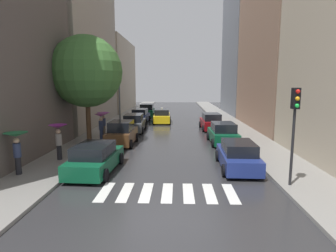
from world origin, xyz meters
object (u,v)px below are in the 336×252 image
(pedestrian_foreground, at_px, (104,118))
(traffic_light_right_corner, at_px, (295,115))
(parked_car_left_nearest, at_px, (95,159))
(parked_car_left_third, at_px, (134,123))
(parked_car_left_fourth, at_px, (140,116))
(parked_car_right_second, at_px, (223,134))
(pedestrian_by_kerb, at_px, (17,143))
(pedestrian_near_tree, at_px, (58,134))
(parked_car_left_second, at_px, (122,134))
(parked_car_right_nearest, at_px, (238,156))
(taxi_midroad, at_px, (162,116))
(parked_car_left_fifth, at_px, (147,111))
(parked_car_right_third, at_px, (211,122))
(pedestrian_far_side, at_px, (101,122))
(lamp_post_left, at_px, (119,89))
(street_tree_left, at_px, (86,72))

(pedestrian_foreground, height_order, traffic_light_right_corner, traffic_light_right_corner)
(parked_car_left_nearest, bearing_deg, parked_car_left_third, 2.29)
(parked_car_left_fourth, xyz_separation_m, parked_car_right_second, (7.91, -11.48, -0.00))
(parked_car_left_fourth, distance_m, pedestrian_by_kerb, 20.00)
(pedestrian_near_tree, distance_m, pedestrian_by_kerb, 2.88)
(parked_car_left_third, bearing_deg, parked_car_left_fourth, 0.11)
(traffic_light_right_corner, bearing_deg, parked_car_right_second, 99.23)
(parked_car_left_second, distance_m, pedestrian_foreground, 3.98)
(parked_car_left_third, distance_m, pedestrian_foreground, 3.71)
(parked_car_right_nearest, height_order, taxi_midroad, taxi_midroad)
(parked_car_left_third, bearing_deg, parked_car_right_second, -127.00)
(parked_car_left_nearest, bearing_deg, pedestrian_foreground, 14.90)
(parked_car_left_second, relative_size, parked_car_left_fifth, 0.91)
(traffic_light_right_corner, bearing_deg, parked_car_right_third, 95.86)
(parked_car_left_fifth, bearing_deg, taxi_midroad, -159.49)
(parked_car_left_nearest, bearing_deg, pedestrian_far_side, 15.45)
(traffic_light_right_corner, bearing_deg, parked_car_left_fifth, 109.20)
(parked_car_left_fourth, xyz_separation_m, parked_car_left_fifth, (0.16, 5.84, 0.06))
(parked_car_left_second, bearing_deg, parked_car_left_third, 0.83)
(parked_car_left_fourth, distance_m, taxi_midroad, 2.58)
(taxi_midroad, height_order, lamp_post_left, lamp_post_left)
(street_tree_left, height_order, traffic_light_right_corner, street_tree_left)
(taxi_midroad, height_order, pedestrian_near_tree, pedestrian_near_tree)
(parked_car_left_fifth, relative_size, taxi_midroad, 1.01)
(parked_car_right_third, xyz_separation_m, taxi_midroad, (-5.21, 4.79, -0.02))
(street_tree_left, xyz_separation_m, lamp_post_left, (0.78, 7.88, -1.39))
(pedestrian_far_side, xyz_separation_m, street_tree_left, (-0.80, -0.55, 3.83))
(parked_car_left_fifth, distance_m, parked_car_right_third, 13.19)
(parked_car_left_fourth, bearing_deg, taxi_midroad, -91.04)
(parked_car_right_second, relative_size, pedestrian_far_side, 1.95)
(parked_car_right_third, bearing_deg, parked_car_left_fifth, 33.60)
(parked_car_right_nearest, distance_m, taxi_midroad, 18.49)
(parked_car_left_second, distance_m, street_tree_left, 5.29)
(parked_car_right_second, xyz_separation_m, taxi_midroad, (-5.33, 11.35, -0.01))
(parked_car_left_second, height_order, street_tree_left, street_tree_left)
(parked_car_right_nearest, height_order, pedestrian_near_tree, pedestrian_near_tree)
(parked_car_left_fifth, distance_m, pedestrian_by_kerb, 25.78)
(parked_car_right_second, relative_size, pedestrian_near_tree, 1.98)
(parked_car_left_nearest, distance_m, parked_car_right_second, 10.66)
(parked_car_left_second, xyz_separation_m, parked_car_right_third, (7.64, 7.09, -0.06))
(parked_car_left_nearest, distance_m, traffic_light_right_corner, 9.89)
(pedestrian_foreground, xyz_separation_m, pedestrian_far_side, (0.50, -2.64, 0.04))
(pedestrian_near_tree, distance_m, traffic_light_right_corner, 12.69)
(parked_car_left_third, bearing_deg, parked_car_right_third, -83.75)
(parked_car_right_nearest, xyz_separation_m, pedestrian_far_side, (-9.26, 6.46, 0.94))
(parked_car_left_second, height_order, parked_car_right_nearest, parked_car_left_second)
(parked_car_right_nearest, bearing_deg, pedestrian_by_kerb, 100.56)
(pedestrian_near_tree, bearing_deg, parked_car_left_fifth, 92.05)
(lamp_post_left, bearing_deg, parked_car_left_second, -77.57)
(parked_car_left_fifth, bearing_deg, pedestrian_near_tree, 171.60)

